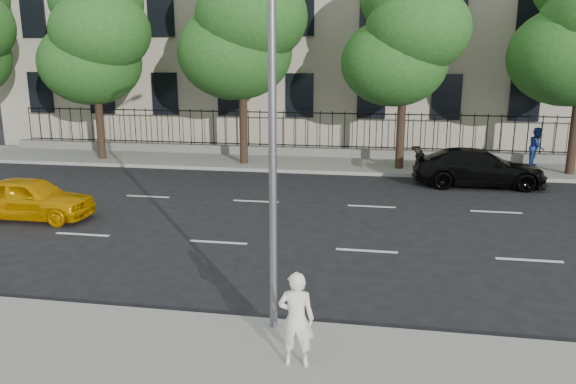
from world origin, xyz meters
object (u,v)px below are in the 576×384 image
at_px(woman_near, 296,319).
at_px(yellow_taxi, 30,198).
at_px(black_sedan, 479,168).
at_px(street_light, 278,43).

bearing_deg(woman_near, yellow_taxi, -41.67).
bearing_deg(woman_near, black_sedan, -113.10).
height_order(street_light, yellow_taxi, street_light).
relative_size(street_light, woman_near, 5.15).
relative_size(street_light, yellow_taxi, 2.07).
relative_size(black_sedan, woman_near, 3.20).
xyz_separation_m(street_light, woman_near, (0.60, -1.75, -4.22)).
bearing_deg(street_light, yellow_taxi, 148.35).
distance_m(yellow_taxi, black_sedan, 16.02).
xyz_separation_m(street_light, black_sedan, (5.47, 12.61, -4.42)).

